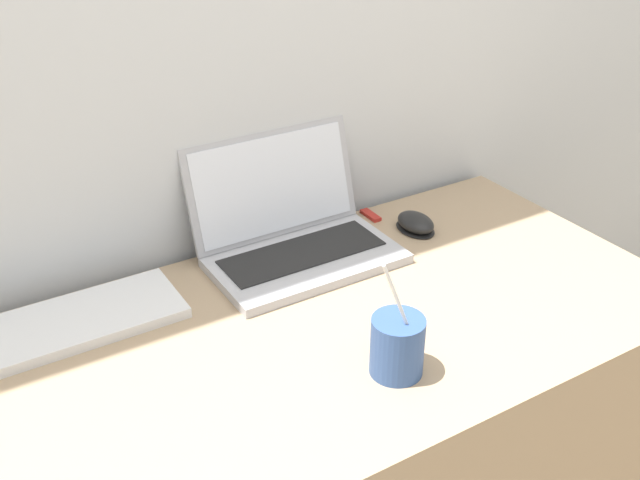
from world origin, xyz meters
TOP-DOWN VIEW (x-y plane):
  - desk at (0.00, 0.34)m, footprint 1.26×0.68m
  - laptop at (0.02, 0.59)m, footprint 0.38×0.28m
  - drink_cup at (-0.02, 0.16)m, footprint 0.09×0.09m
  - computer_mouse at (0.31, 0.54)m, footprint 0.07×0.10m
  - external_keyboard at (-0.46, 0.56)m, footprint 0.41×0.16m
  - usb_stick at (0.26, 0.64)m, footprint 0.02×0.06m

SIDE VIEW (x-z plane):
  - desk at x=0.00m, z-range 0.00..0.73m
  - usb_stick at x=0.26m, z-range 0.73..0.74m
  - external_keyboard at x=-0.46m, z-range 0.73..0.75m
  - computer_mouse at x=0.31m, z-range 0.73..0.77m
  - drink_cup at x=-0.02m, z-range 0.68..0.89m
  - laptop at x=0.02m, z-range 0.67..0.90m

